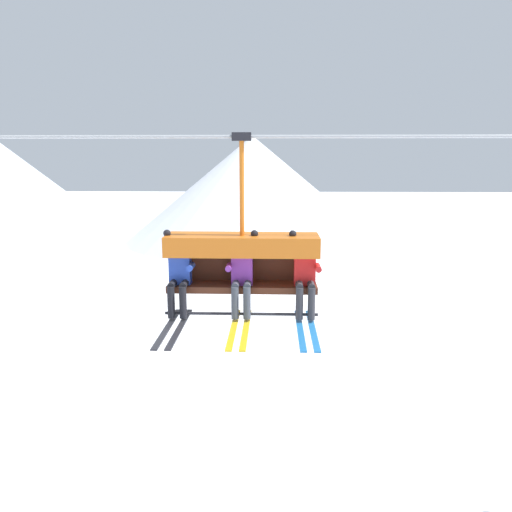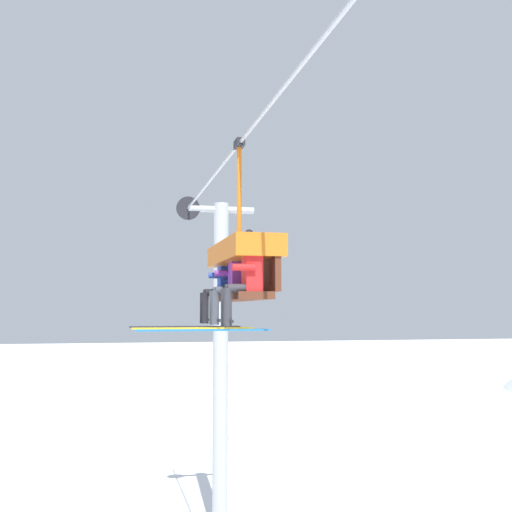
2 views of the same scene
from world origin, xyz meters
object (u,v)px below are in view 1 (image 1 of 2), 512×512
chairlift_chair (242,253)px  skier_red (305,275)px  skier_purple (242,274)px  skier_blue (179,274)px

chairlift_chair → skier_red: 1.01m
skier_purple → skier_blue: bearing=180.0°
skier_blue → skier_red: same height
chairlift_chair → skier_purple: bearing=-89.1°
skier_blue → chairlift_chair: bearing=12.7°
skier_purple → skier_red: (0.94, 0.00, 0.00)m
chairlift_chair → skier_blue: (-0.95, -0.21, -0.28)m
chairlift_chair → skier_red: chairlift_chair is taller
skier_purple → skier_red: 0.94m
skier_blue → skier_purple: size_ratio=1.00×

